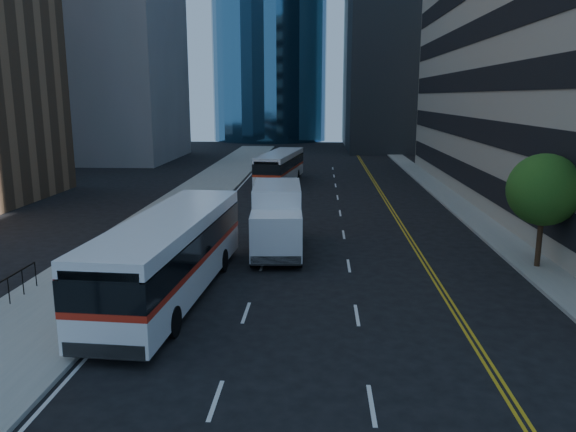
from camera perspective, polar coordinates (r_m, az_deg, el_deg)
The scene contains 8 objects.
ground at distance 18.69m, azimuth 5.83°, elevation -12.25°, with size 160.00×160.00×0.00m, color black.
sidewalk_west at distance 43.77m, azimuth -9.46°, elevation 1.88°, with size 5.00×90.00×0.15m, color gray.
sidewalk_east at distance 43.83m, azimuth 16.27°, elevation 1.58°, with size 2.00×90.00×0.15m, color gray.
midrise_west at distance 74.80m, azimuth -19.07°, elevation 18.97°, with size 18.00×18.00×35.00m, color gray.
street_tree at distance 27.20m, azimuth 24.57°, elevation 2.43°, with size 3.20×3.20×5.10m.
bus_front at distance 22.20m, azimuth -11.79°, elevation -3.71°, with size 3.44×12.51×3.19m.
bus_rear at distance 50.38m, azimuth -0.80°, elevation 5.03°, with size 3.82×11.03×2.79m.
box_truck at distance 28.05m, azimuth -1.13°, elevation -0.18°, with size 2.78×7.00×3.29m.
Camera 1 is at (-0.88, -17.02, 7.67)m, focal length 35.00 mm.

